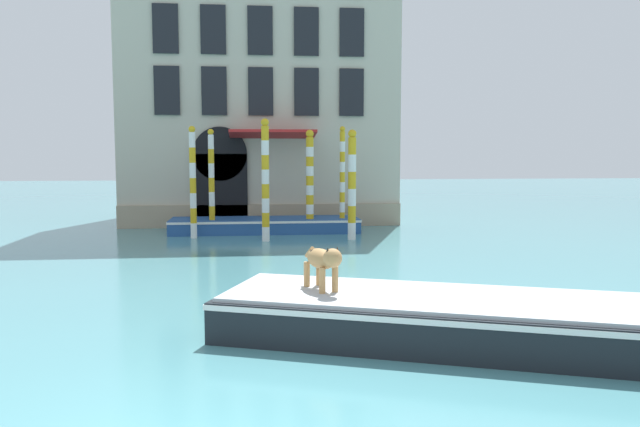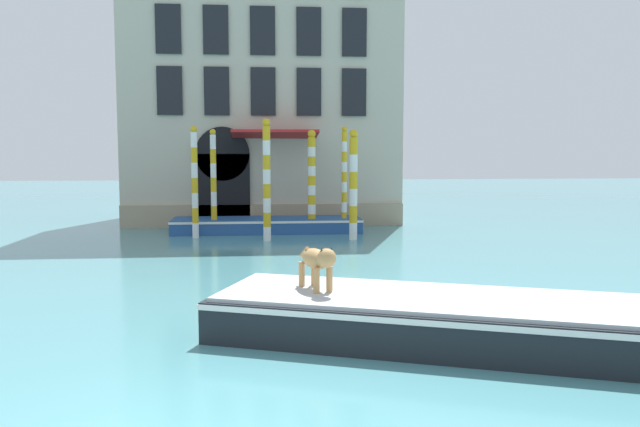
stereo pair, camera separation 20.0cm
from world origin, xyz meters
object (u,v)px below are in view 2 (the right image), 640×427
Objects in this scene: dog_on_deck at (317,260)px; mooring_pole_2 at (214,181)px; mooring_pole_0 at (195,182)px; mooring_pole_4 at (267,180)px; mooring_pole_3 at (312,181)px; mooring_pole_1 at (344,179)px; boat_moored_near_palazzo at (267,225)px; boat_foreground at (431,317)px; mooring_pole_5 at (353,184)px.

dog_on_deck is 0.29× the size of mooring_pole_2.
dog_on_deck is 0.28× the size of mooring_pole_0.
mooring_pole_3 is at bearing 49.94° from mooring_pole_4.
mooring_pole_1 is at bearing 1.59° from mooring_pole_2.
boat_moored_near_palazzo is 1.78× the size of mooring_pole_1.
dog_on_deck is at bearing -99.59° from mooring_pole_1.
mooring_pole_2 is (-2.45, 12.15, 0.67)m from dog_on_deck.
mooring_pole_1 is (2.07, 12.27, 0.73)m from dog_on_deck.
boat_foreground is at bearing -91.94° from mooring_pole_1.
mooring_pole_0 is at bearing -151.85° from boat_moored_near_palazzo.
mooring_pole_1 reaches higher than mooring_pole_2.
boat_foreground reaches higher than boat_moored_near_palazzo.
mooring_pole_5 is at bearing -56.95° from mooring_pole_3.
boat_foreground is at bearing -72.17° from mooring_pole_2.
mooring_pole_4 is (-2.30, 10.87, 1.59)m from boat_foreground.
mooring_pole_1 is at bearing 35.83° from mooring_pole_4.
mooring_pole_5 is (1.19, -1.83, -0.03)m from mooring_pole_3.
boat_moored_near_palazzo is (-2.28, 13.09, -0.10)m from boat_foreground.
boat_foreground is 12.94m from mooring_pole_1.
boat_moored_near_palazzo is 1.84× the size of mooring_pole_2.
mooring_pole_1 reaches higher than dog_on_deck.
boat_foreground is 1.92× the size of mooring_pole_3.
mooring_pole_0 reaches higher than dog_on_deck.
mooring_pole_0 is at bearing -166.64° from mooring_pole_3.
mooring_pole_1 is at bearing -5.47° from boat_moored_near_palazzo.
boat_foreground is 1.85× the size of mooring_pole_1.
mooring_pole_4 is (-2.73, -1.97, 0.08)m from mooring_pole_1.
boat_foreground is 6.67× the size of dog_on_deck.
mooring_pole_5 is (2.77, 0.05, -0.16)m from mooring_pole_4.
mooring_pole_3 is 2.18m from mooring_pole_5.
dog_on_deck is 11.66m from mooring_pole_0.
mooring_pole_2 is 0.93× the size of mooring_pole_4.
mooring_pole_2 is at bearing 171.49° from dog_on_deck.
dog_on_deck is 0.29× the size of mooring_pole_5.
mooring_pole_1 reaches higher than mooring_pole_3.
boat_moored_near_palazzo is at bearing 11.64° from mooring_pole_2.
mooring_pole_0 reaches higher than mooring_pole_5.
mooring_pole_3 is 1.01× the size of mooring_pole_5.
mooring_pole_2 is 4.90m from mooring_pole_5.
mooring_pole_0 reaches higher than mooring_pole_2.
mooring_pole_4 reaches higher than boat_moored_near_palazzo.
boat_foreground is 1.91× the size of mooring_pole_2.
mooring_pole_4 is at bearing -130.06° from mooring_pole_3.
mooring_pole_4 reaches higher than boat_foreground.
mooring_pole_5 is (5.11, -0.90, -0.06)m from mooring_pole_0.
boat_foreground is 1.88× the size of mooring_pole_0.
mooring_pole_2 is 3.37m from mooring_pole_3.
mooring_pole_4 is (-0.02, -2.22, 1.69)m from boat_moored_near_palazzo.
mooring_pole_2 reaches higher than mooring_pole_5.
mooring_pole_4 is 2.77m from mooring_pole_5.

